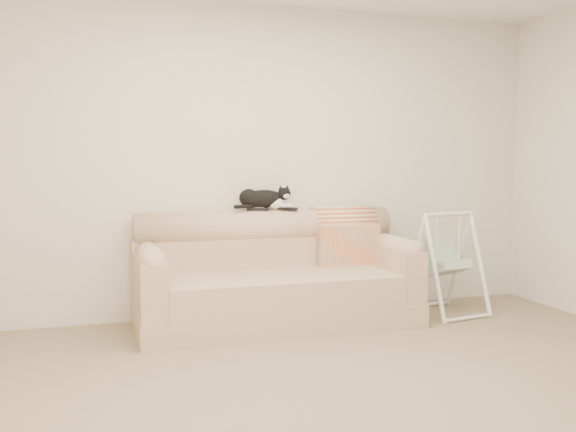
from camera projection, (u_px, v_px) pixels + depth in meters
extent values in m
plane|color=#76644A|center=(357.00, 391.00, 3.65)|extent=(5.00, 5.00, 0.00)
cube|color=beige|center=(265.00, 162.00, 5.44)|extent=(5.00, 0.04, 2.60)
cube|color=tan|center=(277.00, 314.00, 5.09)|extent=(2.20, 0.90, 0.18)
cube|color=tan|center=(281.00, 291.00, 4.97)|extent=(1.80, 0.68, 0.24)
cube|color=tan|center=(266.00, 265.00, 5.39)|extent=(2.20, 0.22, 0.50)
cylinder|color=tan|center=(266.00, 227.00, 5.36)|extent=(2.16, 0.28, 0.28)
cube|color=tan|center=(150.00, 284.00, 4.77)|extent=(0.20, 0.88, 0.42)
cylinder|color=tan|center=(149.00, 256.00, 4.76)|extent=(0.18, 0.84, 0.18)
cube|color=tan|center=(391.00, 271.00, 5.36)|extent=(0.20, 0.88, 0.42)
cylinder|color=tan|center=(391.00, 246.00, 5.34)|extent=(0.18, 0.84, 0.18)
cube|color=black|center=(258.00, 209.00, 5.31)|extent=(0.19, 0.08, 0.02)
cube|color=gray|center=(258.00, 207.00, 5.31)|extent=(0.11, 0.05, 0.01)
cube|color=black|center=(288.00, 209.00, 5.37)|extent=(0.18, 0.11, 0.02)
ellipsoid|color=black|center=(263.00, 199.00, 5.33)|extent=(0.36, 0.17, 0.15)
ellipsoid|color=black|center=(249.00, 198.00, 5.30)|extent=(0.17, 0.15, 0.15)
ellipsoid|color=white|center=(275.00, 202.00, 5.34)|extent=(0.14, 0.09, 0.10)
ellipsoid|color=black|center=(284.00, 194.00, 5.35)|extent=(0.11, 0.12, 0.10)
ellipsoid|color=white|center=(286.00, 196.00, 5.31)|extent=(0.06, 0.05, 0.04)
sphere|color=#BF7272|center=(287.00, 196.00, 5.29)|extent=(0.01, 0.01, 0.01)
cone|color=black|center=(280.00, 188.00, 5.35)|extent=(0.05, 0.06, 0.05)
cone|color=black|center=(287.00, 188.00, 5.36)|extent=(0.05, 0.06, 0.05)
sphere|color=gold|center=(284.00, 193.00, 5.31)|extent=(0.02, 0.02, 0.02)
sphere|color=gold|center=(288.00, 193.00, 5.32)|extent=(0.02, 0.02, 0.02)
ellipsoid|color=white|center=(283.00, 205.00, 5.33)|extent=(0.07, 0.08, 0.03)
ellipsoid|color=white|center=(289.00, 205.00, 5.34)|extent=(0.07, 0.08, 0.03)
cylinder|color=black|center=(245.00, 206.00, 5.23)|extent=(0.19, 0.10, 0.03)
cylinder|color=#BF5023|center=(342.00, 224.00, 5.56)|extent=(0.54, 0.33, 0.33)
cube|color=#BF5023|center=(349.00, 250.00, 5.42)|extent=(0.54, 0.09, 0.42)
cylinder|color=white|center=(435.00, 269.00, 5.24)|extent=(0.09, 0.30, 0.87)
cylinder|color=white|center=(414.00, 264.00, 5.48)|extent=(0.09, 0.30, 0.87)
cylinder|color=white|center=(480.00, 264.00, 5.47)|extent=(0.09, 0.30, 0.87)
cylinder|color=white|center=(459.00, 260.00, 5.70)|extent=(0.09, 0.30, 0.87)
cylinder|color=white|center=(448.00, 214.00, 5.44)|extent=(0.49, 0.12, 0.04)
cylinder|color=white|center=(468.00, 318.00, 5.27)|extent=(0.49, 0.11, 0.03)
cylinder|color=white|center=(426.00, 305.00, 5.74)|extent=(0.49, 0.11, 0.03)
cube|color=white|center=(449.00, 268.00, 5.45)|extent=(0.32, 0.30, 0.16)
cube|color=white|center=(441.00, 251.00, 5.54)|extent=(0.30, 0.18, 0.23)
cylinder|color=white|center=(436.00, 239.00, 5.40)|extent=(0.02, 0.02, 0.41)
cylinder|color=white|center=(459.00, 237.00, 5.51)|extent=(0.02, 0.02, 0.41)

